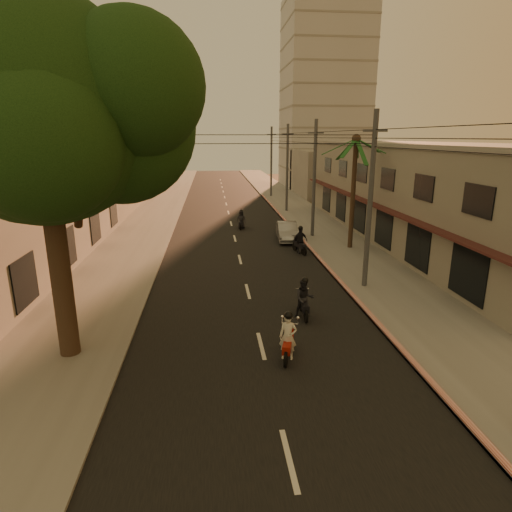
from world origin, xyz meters
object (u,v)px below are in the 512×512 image
object	(u,v)px
palm_tree	(356,146)
scooter_mid_a	(304,299)
scooter_red	(288,338)
scooter_mid_b	(300,241)
scooter_far_a	(241,220)
parked_car	(287,231)
broadleaf_tree	(54,112)

from	to	relation	value
palm_tree	scooter_mid_a	bearing A→B (deg)	-116.83
scooter_mid_a	scooter_red	bearing A→B (deg)	-107.65
scooter_red	scooter_mid_a	distance (m)	3.80
scooter_red	scooter_mid_b	xyz separation A→B (m)	(3.35, 14.17, 0.06)
scooter_far_a	palm_tree	bearing A→B (deg)	-34.73
parked_car	scooter_far_a	bearing A→B (deg)	129.76
palm_tree	scooter_mid_a	xyz separation A→B (m)	(-5.81, -11.48, -6.31)
palm_tree	scooter_far_a	world-z (taller)	palm_tree
scooter_mid_b	parked_car	distance (m)	3.94
broadleaf_tree	parked_car	world-z (taller)	broadleaf_tree
scooter_red	scooter_mid_a	bearing A→B (deg)	85.57
scooter_mid_b	broadleaf_tree	bearing A→B (deg)	-145.41
scooter_mid_b	scooter_far_a	distance (m)	9.17
palm_tree	scooter_mid_b	distance (m)	7.39
scooter_mid_b	parked_car	xyz separation A→B (m)	(-0.20, 3.93, -0.18)
scooter_mid_a	parked_car	distance (m)	14.67
broadleaf_tree	scooter_far_a	xyz separation A→B (m)	(7.39, 21.51, -7.70)
palm_tree	parked_car	bearing A→B (deg)	142.44
broadleaf_tree	parked_car	size ratio (longest dim) A/B	2.81
scooter_mid_b	parked_car	size ratio (longest dim) A/B	0.45
scooter_mid_b	scooter_far_a	world-z (taller)	scooter_mid_b
broadleaf_tree	scooter_mid_a	size ratio (longest dim) A/B	6.35
scooter_mid_a	parked_car	size ratio (longest dim) A/B	0.44
scooter_mid_b	parked_car	bearing A→B (deg)	77.21
scooter_red	scooter_far_a	bearing A→B (deg)	106.58
scooter_far_a	scooter_mid_a	bearing A→B (deg)	-73.82
scooter_mid_b	scooter_red	bearing A→B (deg)	-118.99
scooter_mid_a	scooter_mid_b	world-z (taller)	scooter_mid_b
scooter_red	parked_car	world-z (taller)	scooter_red
scooter_mid_a	broadleaf_tree	bearing A→B (deg)	-161.71
parked_car	scooter_red	bearing A→B (deg)	-95.25
scooter_mid_b	scooter_far_a	xyz separation A→B (m)	(-3.42, 8.51, -0.10)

